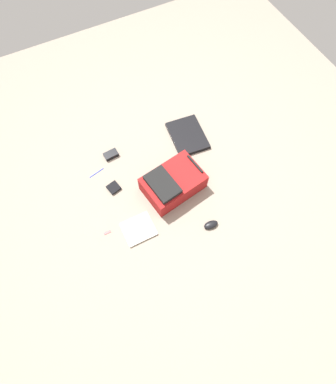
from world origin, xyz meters
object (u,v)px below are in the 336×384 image
at_px(usb_stick, 107,232).
at_px(power_brick, 111,155).
at_px(book_blue, 139,229).
at_px(laptop, 188,135).
at_px(earbud_pouch, 114,188).
at_px(pen_black, 97,173).
at_px(backpack, 173,183).
at_px(computer_mouse, 211,225).

bearing_deg(usb_stick, power_brick, 154.96).
bearing_deg(book_blue, power_brick, 174.56).
relative_size(laptop, book_blue, 1.72).
height_order(power_brick, earbud_pouch, power_brick).
bearing_deg(pen_black, earbud_pouch, 20.30).
height_order(power_brick, usb_stick, power_brick).
height_order(backpack, laptop, backpack).
distance_m(backpack, earbud_pouch, 0.46).
distance_m(laptop, pen_black, 0.81).
bearing_deg(power_brick, pen_black, -59.96).
relative_size(backpack, usb_stick, 9.55).
bearing_deg(laptop, book_blue, -51.85).
bearing_deg(computer_mouse, backpack, -159.71).
bearing_deg(backpack, computer_mouse, 15.50).
relative_size(computer_mouse, power_brick, 0.95).
bearing_deg(book_blue, laptop, 128.15).
bearing_deg(usb_stick, laptop, 117.28).
distance_m(pen_black, earbud_pouch, 0.20).
relative_size(laptop, power_brick, 3.44).
xyz_separation_m(laptop, earbud_pouch, (0.17, -0.74, -0.00)).
bearing_deg(earbud_pouch, usb_stick, -30.37).
distance_m(book_blue, earbud_pouch, 0.39).
relative_size(backpack, power_brick, 4.25).
distance_m(laptop, earbud_pouch, 0.76).
distance_m(book_blue, power_brick, 0.68).
bearing_deg(book_blue, computer_mouse, 66.23).
bearing_deg(earbud_pouch, book_blue, 4.63).
bearing_deg(laptop, earbud_pouch, -77.31).
distance_m(backpack, power_brick, 0.58).
bearing_deg(pen_black, laptop, 88.51).
bearing_deg(computer_mouse, pen_black, -138.75).
height_order(computer_mouse, earbud_pouch, computer_mouse).
height_order(laptop, book_blue, laptop).
xyz_separation_m(computer_mouse, pen_black, (-0.79, -0.59, -0.02)).
distance_m(backpack, usb_stick, 0.60).
bearing_deg(pen_black, power_brick, 120.04).
xyz_separation_m(pen_black, usb_stick, (0.50, -0.11, 0.00)).
relative_size(computer_mouse, usb_stick, 2.14).
relative_size(laptop, pen_black, 2.93).
xyz_separation_m(power_brick, earbud_pouch, (0.28, -0.10, -0.01)).
relative_size(power_brick, usb_stick, 2.24).
xyz_separation_m(backpack, usb_stick, (0.10, -0.59, -0.08)).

